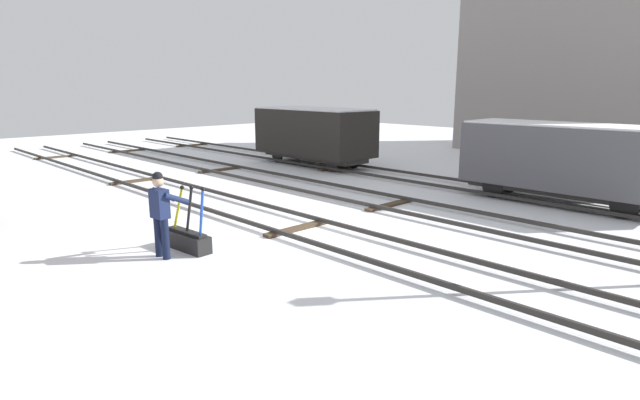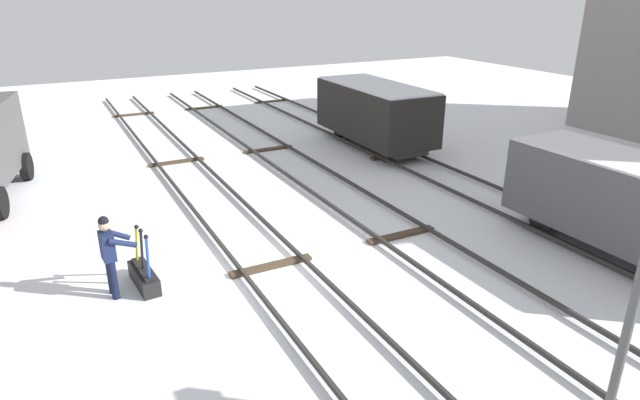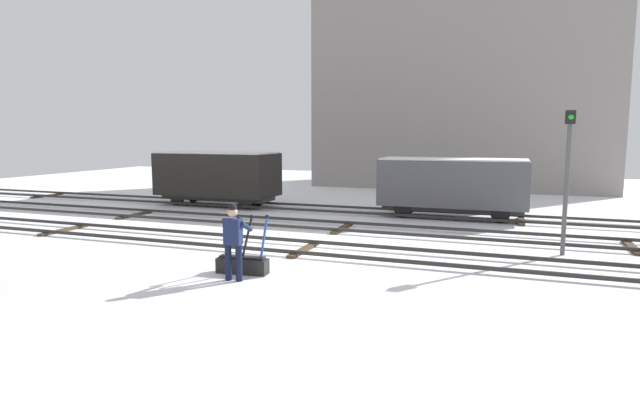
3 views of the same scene
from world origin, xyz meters
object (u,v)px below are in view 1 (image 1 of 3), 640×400
Objects in this scene: switch_lever_frame at (187,238)px; freight_car_back_track at (564,158)px; freight_car_near_switch at (314,133)px; rail_worker at (161,210)px.

freight_car_back_track reaches higher than switch_lever_frame.
switch_lever_frame is 12.17m from freight_car_near_switch.
rail_worker is 0.32× the size of freight_car_near_switch.
freight_car_back_track is at bearing 66.09° from rail_worker.
switch_lever_frame is 0.26× the size of freight_car_back_track.
freight_car_near_switch reaches higher than switch_lever_frame.
rail_worker is (0.10, -0.60, 0.75)m from switch_lever_frame.
rail_worker is at bearing -109.54° from freight_car_back_track.
rail_worker reaches higher than switch_lever_frame.
freight_car_back_track is 10.53m from freight_car_near_switch.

